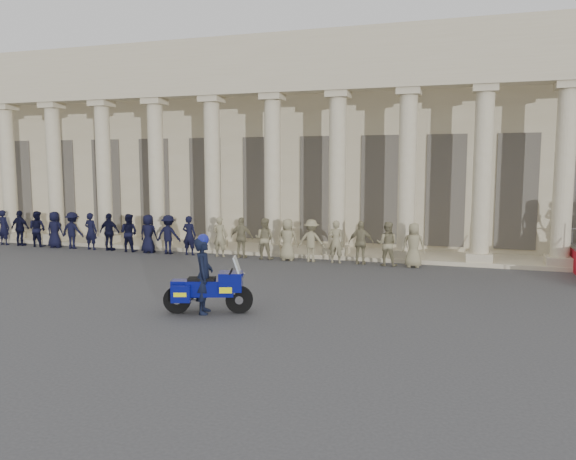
# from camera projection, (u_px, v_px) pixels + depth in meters

# --- Properties ---
(ground) EXTENTS (90.00, 90.00, 0.00)m
(ground) POSITION_uv_depth(u_px,v_px,m) (217.00, 304.00, 14.44)
(ground) COLOR #3E3E40
(ground) RESTS_ON ground
(building) EXTENTS (40.00, 12.50, 9.00)m
(building) POSITION_uv_depth(u_px,v_px,m) (342.00, 145.00, 27.86)
(building) COLOR #C4B693
(building) RESTS_ON ground
(officer_rank) EXTENTS (20.57, 0.59, 1.57)m
(officer_rank) POSITION_uv_depth(u_px,v_px,m) (160.00, 234.00, 22.60)
(officer_rank) COLOR black
(officer_rank) RESTS_ON ground
(motorcycle) EXTENTS (2.09, 1.17, 1.39)m
(motorcycle) POSITION_uv_depth(u_px,v_px,m) (209.00, 289.00, 13.49)
(motorcycle) COLOR black
(motorcycle) RESTS_ON ground
(rider) EXTENTS (0.63, 0.78, 1.93)m
(rider) POSITION_uv_depth(u_px,v_px,m) (204.00, 274.00, 13.44)
(rider) COLOR black
(rider) RESTS_ON ground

